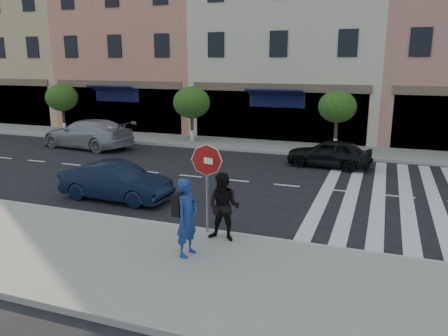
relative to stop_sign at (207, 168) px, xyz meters
The scene contains 15 objects.
ground 2.75m from the stop_sign, 122.87° to the left, with size 120.00×120.00×0.00m, color black.
sidewalk_near 2.97m from the stop_sign, 117.38° to the right, with size 60.00×4.50×0.15m, color gray.
sidewalk_far 12.84m from the stop_sign, 94.86° to the left, with size 60.00×3.00×0.15m, color gray.
building_west_far 29.97m from the stop_sign, 141.03° to the left, with size 12.00×9.00×12.00m, color tan.
building_west_mid 22.81m from the stop_sign, 122.90° to the left, with size 10.00×9.00×14.00m, color tan.
building_centre 19.08m from the stop_sign, 94.83° to the left, with size 11.00×9.00×11.00m, color beige.
street_tree_wa 19.57m from the stop_sign, 140.41° to the left, with size 2.00×2.00×3.05m.
street_tree_wb 13.88m from the stop_sign, 115.99° to the left, with size 2.10×2.10×3.06m.
street_tree_c 12.62m from the stop_sign, 81.24° to the left, with size 1.90×1.90×3.04m.
stop_sign is the anchor object (origin of this frame).
photographer 1.68m from the stop_sign, 85.80° to the right, with size 0.68×0.44×1.85m, color navy.
walker 1.10m from the stop_sign, 29.25° to the right, with size 0.85×0.66×1.75m, color black.
car_near_mid 4.76m from the stop_sign, 154.61° to the left, with size 1.34×3.86×1.27m, color black.
car_far_left 14.31m from the stop_sign, 139.49° to the left, with size 2.17×5.34×1.55m, color #9B9BA0.
car_far_mid 9.57m from the stop_sign, 77.71° to the left, with size 1.48×3.68×1.25m, color black.
Camera 1 is at (5.28, -11.74, 4.59)m, focal length 35.00 mm.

